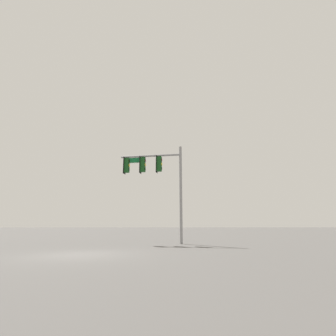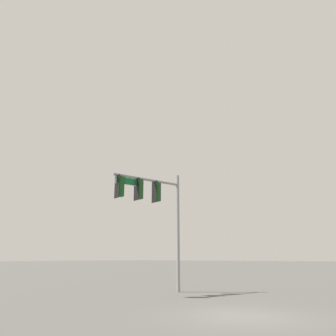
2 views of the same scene
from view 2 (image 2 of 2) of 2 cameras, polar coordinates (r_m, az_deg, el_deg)
The scene contains 2 objects.
ground_plane at distance 12.57m, azimuth 12.71°, elevation -23.88°, with size 400.00×400.00×0.00m, color #514F4C.
signal_pole_near at distance 19.45m, azimuth -2.69°, elevation -5.91°, with size 4.61×1.33×7.02m.
Camera 2 is at (11.02, 5.73, 1.93)m, focal length 35.00 mm.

